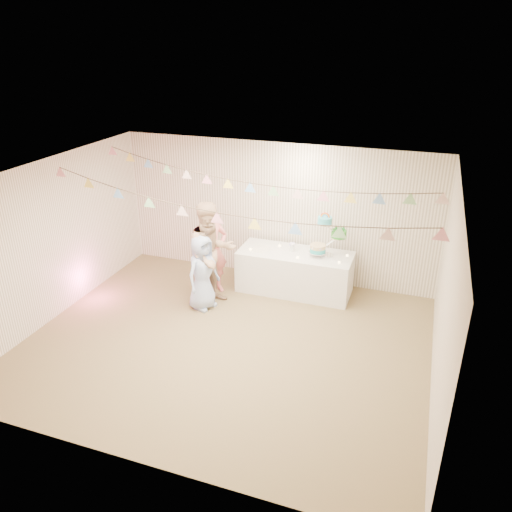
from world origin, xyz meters
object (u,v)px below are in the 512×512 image
(person_adult_b, at_px, (211,254))
(person_child, at_px, (202,272))
(cake_stand, at_px, (328,237))
(person_adult_a, at_px, (212,250))
(table, at_px, (295,272))

(person_adult_b, xyz_separation_m, person_child, (-0.08, -0.20, -0.26))
(cake_stand, height_order, person_adult_a, person_adult_a)
(table, relative_size, person_adult_a, 1.25)
(person_adult_b, relative_size, person_child, 1.39)
(person_adult_a, xyz_separation_m, person_child, (0.08, -0.58, -0.15))
(cake_stand, bearing_deg, person_adult_a, -163.83)
(person_adult_a, bearing_deg, person_adult_b, -114.04)
(cake_stand, distance_m, person_child, 2.24)
(person_adult_a, relative_size, person_adult_b, 0.88)
(cake_stand, xyz_separation_m, person_child, (-1.87, -1.15, -0.46))
(cake_stand, xyz_separation_m, person_adult_b, (-1.79, -0.94, -0.20))
(table, xyz_separation_m, cake_stand, (0.55, 0.05, 0.74))
(table, xyz_separation_m, person_adult_a, (-1.40, -0.52, 0.43))
(person_adult_a, bearing_deg, person_child, -129.65)
(person_child, bearing_deg, person_adult_a, 27.29)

